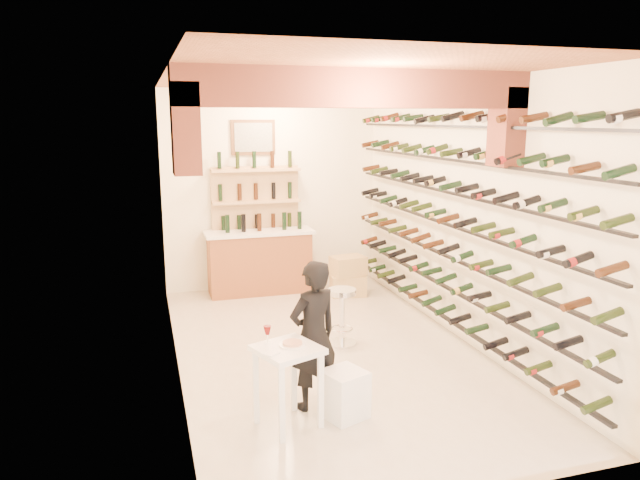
# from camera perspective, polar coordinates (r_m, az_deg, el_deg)

# --- Properties ---
(ground) EXTENTS (6.00, 6.00, 0.00)m
(ground) POSITION_cam_1_polar(r_m,az_deg,el_deg) (7.28, 0.69, -10.54)
(ground) COLOR beige
(ground) RESTS_ON ground
(room_shell) EXTENTS (3.52, 6.02, 3.21)m
(room_shell) POSITION_cam_1_polar(r_m,az_deg,el_deg) (6.51, 1.43, 7.27)
(room_shell) COLOR white
(room_shell) RESTS_ON ground
(wine_rack) EXTENTS (0.32, 5.70, 2.56)m
(wine_rack) POSITION_cam_1_polar(r_m,az_deg,el_deg) (7.44, 12.05, 2.11)
(wine_rack) COLOR black
(wine_rack) RESTS_ON ground
(back_counter) EXTENTS (1.70, 0.62, 1.29)m
(back_counter) POSITION_cam_1_polar(r_m,az_deg,el_deg) (9.50, -5.82, -1.91)
(back_counter) COLOR brown
(back_counter) RESTS_ON ground
(back_shelving) EXTENTS (1.40, 0.31, 2.73)m
(back_shelving) POSITION_cam_1_polar(r_m,az_deg,el_deg) (9.61, -6.17, 2.10)
(back_shelving) COLOR tan
(back_shelving) RESTS_ON ground
(tasting_table) EXTENTS (0.67, 0.67, 0.91)m
(tasting_table) POSITION_cam_1_polar(r_m,az_deg,el_deg) (5.41, -3.14, -11.54)
(tasting_table) COLOR white
(tasting_table) RESTS_ON ground
(white_stool) EXTENTS (0.46, 0.46, 0.45)m
(white_stool) POSITION_cam_1_polar(r_m,az_deg,el_deg) (5.71, 2.34, -14.56)
(white_stool) COLOR white
(white_stool) RESTS_ON ground
(person) EXTENTS (0.62, 0.51, 1.45)m
(person) POSITION_cam_1_polar(r_m,az_deg,el_deg) (5.70, -0.64, -9.12)
(person) COLOR black
(person) RESTS_ON ground
(chrome_barstool) EXTENTS (0.36, 0.36, 0.71)m
(chrome_barstool) POSITION_cam_1_polar(r_m,az_deg,el_deg) (7.33, 2.13, -6.97)
(chrome_barstool) COLOR silver
(chrome_barstool) RESTS_ON ground
(crate_lower) EXTENTS (0.59, 0.46, 0.32)m
(crate_lower) POSITION_cam_1_polar(r_m,az_deg,el_deg) (9.41, 2.69, -4.34)
(crate_lower) COLOR tan
(crate_lower) RESTS_ON ground
(crate_upper) EXTENTS (0.56, 0.43, 0.30)m
(crate_upper) POSITION_cam_1_polar(r_m,az_deg,el_deg) (9.33, 2.71, -2.49)
(crate_upper) COLOR tan
(crate_upper) RESTS_ON crate_lower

